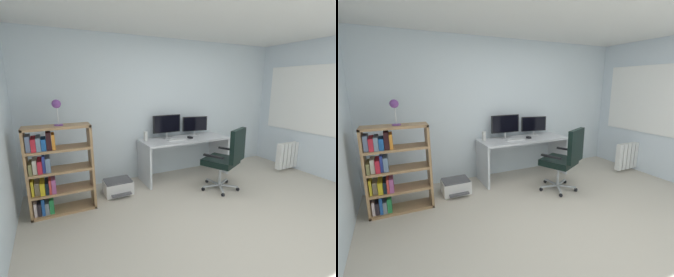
# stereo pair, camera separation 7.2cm
# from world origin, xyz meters

# --- Properties ---
(ground_plane) EXTENTS (5.00, 4.41, 0.02)m
(ground_plane) POSITION_xyz_m (0.00, 0.00, -0.01)
(ground_plane) COLOR beige
(ground_plane) RESTS_ON ground
(wall_back) EXTENTS (5.00, 0.10, 2.54)m
(wall_back) POSITION_xyz_m (0.00, 2.25, 1.27)
(wall_back) COLOR silver
(wall_back) RESTS_ON ground
(window_pane) EXTENTS (0.01, 1.41, 1.19)m
(window_pane) POSITION_xyz_m (2.49, 1.18, 1.44)
(window_pane) COLOR white
(window_frame) EXTENTS (0.02, 1.49, 1.27)m
(window_frame) POSITION_xyz_m (2.49, 1.18, 1.44)
(window_frame) COLOR white
(desk) EXTENTS (1.65, 0.64, 0.74)m
(desk) POSITION_xyz_m (0.22, 1.85, 0.56)
(desk) COLOR silver
(desk) RESTS_ON ground
(monitor_main) EXTENTS (0.55, 0.18, 0.43)m
(monitor_main) POSITION_xyz_m (-0.07, 2.02, 1.00)
(monitor_main) COLOR #B2B5B7
(monitor_main) RESTS_ON desk
(monitor_secondary) EXTENTS (0.50, 0.18, 0.36)m
(monitor_secondary) POSITION_xyz_m (0.55, 2.02, 0.95)
(monitor_secondary) COLOR #B2B5B7
(monitor_secondary) RESTS_ON desk
(keyboard) EXTENTS (0.34, 0.13, 0.02)m
(keyboard) POSITION_xyz_m (0.01, 1.79, 0.75)
(keyboard) COLOR silver
(keyboard) RESTS_ON desk
(computer_mouse) EXTENTS (0.06, 0.10, 0.03)m
(computer_mouse) POSITION_xyz_m (0.30, 1.80, 0.76)
(computer_mouse) COLOR black
(computer_mouse) RESTS_ON desk
(desktop_speaker) EXTENTS (0.07, 0.07, 0.17)m
(desktop_speaker) POSITION_xyz_m (-0.51, 1.97, 0.83)
(desktop_speaker) COLOR silver
(desktop_speaker) RESTS_ON desk
(office_chair) EXTENTS (0.69, 0.71, 1.06)m
(office_chair) POSITION_xyz_m (0.50, 0.99, 0.58)
(office_chair) COLOR #B7BABC
(office_chair) RESTS_ON ground
(bookshelf) EXTENTS (0.83, 0.32, 1.20)m
(bookshelf) POSITION_xyz_m (-2.03, 1.48, 0.60)
(bookshelf) COLOR #A57B50
(bookshelf) RESTS_ON ground
(desk_lamp) EXTENTS (0.11, 0.11, 0.34)m
(desk_lamp) POSITION_xyz_m (-1.91, 1.48, 1.45)
(desk_lamp) COLOR #773E8F
(desk_lamp) RESTS_ON bookshelf
(printer) EXTENTS (0.44, 0.43, 0.23)m
(printer) POSITION_xyz_m (-1.12, 1.68, 0.11)
(printer) COLOR silver
(printer) RESTS_ON ground
(radiator) EXTENTS (0.85, 0.10, 0.52)m
(radiator) POSITION_xyz_m (2.40, 1.18, 0.32)
(radiator) COLOR white
(radiator) RESTS_ON ground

